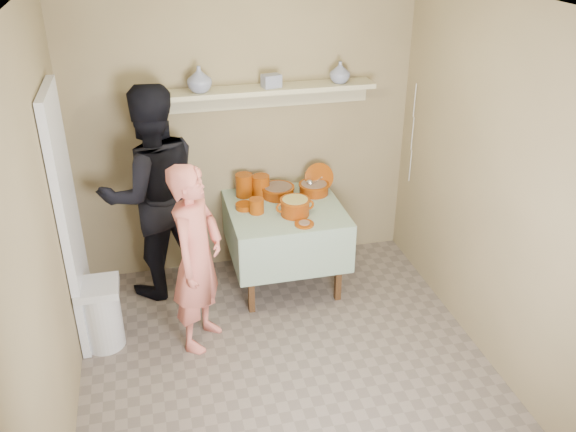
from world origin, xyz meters
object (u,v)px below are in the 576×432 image
object	(u,v)px
serving_table	(285,219)
trash_bin	(101,315)
person_helper	(153,193)
cazuela_rice	(295,206)
person_cook	(197,258)

from	to	relation	value
serving_table	trash_bin	size ratio (longest dim) A/B	1.74
person_helper	serving_table	size ratio (longest dim) A/B	1.91
serving_table	person_helper	bearing A→B (deg)	171.28
cazuela_rice	person_cook	bearing A→B (deg)	-150.59
serving_table	trash_bin	bearing A→B (deg)	-160.94
person_cook	serving_table	distance (m)	1.06
person_helper	serving_table	distance (m)	1.14
person_cook	person_helper	distance (m)	0.88
person_cook	serving_table	xyz separation A→B (m)	(0.82, 0.66, -0.11)
person_helper	serving_table	bearing A→B (deg)	157.22
cazuela_rice	trash_bin	world-z (taller)	cazuela_rice
trash_bin	serving_table	bearing A→B (deg)	19.06
cazuela_rice	trash_bin	distance (m)	1.76
person_cook	serving_table	size ratio (longest dim) A/B	1.54
person_helper	cazuela_rice	bearing A→B (deg)	149.70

